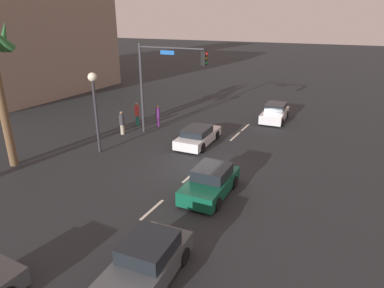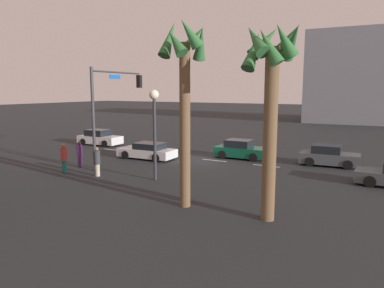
{
  "view_description": "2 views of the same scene",
  "coord_description": "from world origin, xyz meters",
  "px_view_note": "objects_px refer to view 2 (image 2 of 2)",
  "views": [
    {
      "loc": [
        -16.13,
        -7.71,
        8.42
      ],
      "look_at": [
        0.66,
        0.65,
        1.32
      ],
      "focal_mm": 31.26,
      "sensor_mm": 36.0,
      "label": 1
    },
    {
      "loc": [
        -12.24,
        24.0,
        5.27
      ],
      "look_at": [
        0.85,
        0.46,
        1.19
      ],
      "focal_mm": 33.61,
      "sensor_mm": 36.0,
      "label": 2
    }
  ],
  "objects_px": {
    "car_3": "(99,138)",
    "pedestrian_1": "(80,154)",
    "car_1": "(329,156)",
    "streetlamp": "(154,116)",
    "car_2": "(148,151)",
    "car_4": "(241,150)",
    "building_2": "(368,78)",
    "pedestrian_0": "(64,158)",
    "traffic_signal": "(111,100)",
    "palm_tree_1": "(185,77)",
    "palm_tree_0": "(271,79)",
    "pedestrian_2": "(97,161)"
  },
  "relations": [
    {
      "from": "traffic_signal",
      "to": "streetlamp",
      "type": "xyz_separation_m",
      "value": [
        -4.97,
        1.94,
        -0.78
      ]
    },
    {
      "from": "car_1",
      "to": "car_2",
      "type": "xyz_separation_m",
      "value": [
        12.61,
        4.09,
        -0.08
      ]
    },
    {
      "from": "car_1",
      "to": "streetlamp",
      "type": "relative_size",
      "value": 0.76
    },
    {
      "from": "pedestrian_1",
      "to": "palm_tree_1",
      "type": "relative_size",
      "value": 0.21
    },
    {
      "from": "car_2",
      "to": "building_2",
      "type": "distance_m",
      "value": 46.24
    },
    {
      "from": "traffic_signal",
      "to": "palm_tree_0",
      "type": "distance_m",
      "value": 13.7
    },
    {
      "from": "pedestrian_0",
      "to": "pedestrian_2",
      "type": "bearing_deg",
      "value": -171.87
    },
    {
      "from": "streetlamp",
      "to": "building_2",
      "type": "relative_size",
      "value": 0.29
    },
    {
      "from": "car_2",
      "to": "pedestrian_2",
      "type": "xyz_separation_m",
      "value": [
        -0.67,
        6.12,
        0.36
      ]
    },
    {
      "from": "pedestrian_2",
      "to": "palm_tree_1",
      "type": "xyz_separation_m",
      "value": [
        -7.58,
        2.3,
        4.86
      ]
    },
    {
      "from": "car_2",
      "to": "car_4",
      "type": "bearing_deg",
      "value": -149.46
    },
    {
      "from": "palm_tree_1",
      "to": "car_3",
      "type": "bearing_deg",
      "value": -35.82
    },
    {
      "from": "car_1",
      "to": "car_3",
      "type": "distance_m",
      "value": 20.85
    },
    {
      "from": "car_4",
      "to": "streetlamp",
      "type": "distance_m",
      "value": 9.59
    },
    {
      "from": "car_3",
      "to": "palm_tree_1",
      "type": "bearing_deg",
      "value": 144.18
    },
    {
      "from": "car_4",
      "to": "pedestrian_2",
      "type": "bearing_deg",
      "value": 60.42
    },
    {
      "from": "car_3",
      "to": "car_4",
      "type": "xyz_separation_m",
      "value": [
        -14.46,
        -0.2,
        -0.01
      ]
    },
    {
      "from": "car_3",
      "to": "traffic_signal",
      "type": "xyz_separation_m",
      "value": [
        -7.59,
        6.73,
        3.88
      ]
    },
    {
      "from": "car_1",
      "to": "pedestrian_0",
      "type": "relative_size",
      "value": 2.14
    },
    {
      "from": "pedestrian_0",
      "to": "pedestrian_2",
      "type": "xyz_separation_m",
      "value": [
        -2.49,
        -0.36,
        -0.05
      ]
    },
    {
      "from": "pedestrian_1",
      "to": "car_2",
      "type": "bearing_deg",
      "value": -115.76
    },
    {
      "from": "palm_tree_1",
      "to": "pedestrian_0",
      "type": "bearing_deg",
      "value": -10.9
    },
    {
      "from": "car_1",
      "to": "palm_tree_1",
      "type": "height_order",
      "value": "palm_tree_1"
    },
    {
      "from": "car_1",
      "to": "pedestrian_0",
      "type": "xyz_separation_m",
      "value": [
        14.44,
        10.57,
        0.33
      ]
    },
    {
      "from": "streetlamp",
      "to": "pedestrian_2",
      "type": "height_order",
      "value": "streetlamp"
    },
    {
      "from": "streetlamp",
      "to": "building_2",
      "type": "bearing_deg",
      "value": -99.25
    },
    {
      "from": "traffic_signal",
      "to": "palm_tree_1",
      "type": "xyz_separation_m",
      "value": [
        -8.89,
        5.16,
        1.25
      ]
    },
    {
      "from": "streetlamp",
      "to": "pedestrian_2",
      "type": "relative_size",
      "value": 2.92
    },
    {
      "from": "car_1",
      "to": "pedestrian_1",
      "type": "relative_size",
      "value": 2.28
    },
    {
      "from": "traffic_signal",
      "to": "palm_tree_0",
      "type": "relative_size",
      "value": 0.85
    },
    {
      "from": "car_3",
      "to": "pedestrian_2",
      "type": "bearing_deg",
      "value": 132.82
    },
    {
      "from": "car_2",
      "to": "palm_tree_1",
      "type": "xyz_separation_m",
      "value": [
        -8.25,
        8.42,
        5.21
      ]
    },
    {
      "from": "car_4",
      "to": "palm_tree_0",
      "type": "relative_size",
      "value": 0.51
    },
    {
      "from": "car_4",
      "to": "traffic_signal",
      "type": "distance_m",
      "value": 10.51
    },
    {
      "from": "car_4",
      "to": "pedestrian_1",
      "type": "bearing_deg",
      "value": 44.65
    },
    {
      "from": "streetlamp",
      "to": "pedestrian_1",
      "type": "bearing_deg",
      "value": -4.02
    },
    {
      "from": "car_2",
      "to": "palm_tree_1",
      "type": "bearing_deg",
      "value": 134.41
    },
    {
      "from": "car_3",
      "to": "car_1",
      "type": "bearing_deg",
      "value": -178.3
    },
    {
      "from": "pedestrian_0",
      "to": "pedestrian_1",
      "type": "height_order",
      "value": "pedestrian_0"
    },
    {
      "from": "car_2",
      "to": "car_4",
      "type": "xyz_separation_m",
      "value": [
        -6.23,
        -3.67,
        0.07
      ]
    },
    {
      "from": "pedestrian_0",
      "to": "pedestrian_2",
      "type": "height_order",
      "value": "pedestrian_0"
    },
    {
      "from": "car_4",
      "to": "palm_tree_1",
      "type": "height_order",
      "value": "palm_tree_1"
    },
    {
      "from": "pedestrian_0",
      "to": "palm_tree_1",
      "type": "relative_size",
      "value": 0.23
    },
    {
      "from": "car_2",
      "to": "pedestrian_1",
      "type": "bearing_deg",
      "value": 64.24
    },
    {
      "from": "streetlamp",
      "to": "car_1",
      "type": "bearing_deg",
      "value": -131.72
    },
    {
      "from": "pedestrian_0",
      "to": "building_2",
      "type": "distance_m",
      "value": 52.86
    },
    {
      "from": "car_4",
      "to": "palm_tree_0",
      "type": "bearing_deg",
      "value": 115.91
    },
    {
      "from": "pedestrian_2",
      "to": "car_2",
      "type": "bearing_deg",
      "value": -83.8
    },
    {
      "from": "car_3",
      "to": "palm_tree_0",
      "type": "distance_m",
      "value": 23.98
    },
    {
      "from": "car_3",
      "to": "pedestrian_1",
      "type": "height_order",
      "value": "pedestrian_1"
    }
  ]
}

